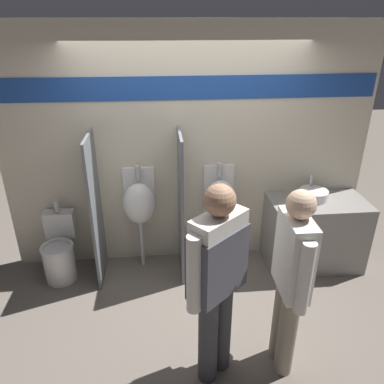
{
  "coord_description": "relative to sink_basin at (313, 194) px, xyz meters",
  "views": [
    {
      "loc": [
        -0.32,
        -3.34,
        2.71
      ],
      "look_at": [
        0.0,
        0.17,
        1.05
      ],
      "focal_mm": 35.0,
      "sensor_mm": 36.0,
      "label": 1
    }
  ],
  "objects": [
    {
      "name": "display_wall",
      "position": [
        -1.39,
        0.27,
        0.48
      ],
      "size": [
        4.08,
        0.07,
        2.7
      ],
      "color": "beige",
      "rests_on": "ground_plane"
    },
    {
      "name": "cell_phone",
      "position": [
        -0.28,
        -0.18,
        -0.05
      ],
      "size": [
        0.07,
        0.14,
        0.01
      ],
      "color": "black",
      "rests_on": "sink_counter"
    },
    {
      "name": "divider_near_counter",
      "position": [
        -2.42,
        -0.05,
        -0.06
      ],
      "size": [
        0.03,
        0.59,
        1.66
      ],
      "color": "slate",
      "rests_on": "ground_plane"
    },
    {
      "name": "toilet",
      "position": [
        -2.88,
        -0.05,
        -0.57
      ],
      "size": [
        0.36,
        0.52,
        0.87
      ],
      "color": "white",
      "rests_on": "ground_plane"
    },
    {
      "name": "urinal_near_counter",
      "position": [
        -1.96,
        0.09,
        -0.07
      ],
      "size": [
        0.37,
        0.32,
        1.23
      ],
      "color": "silver",
      "rests_on": "ground_plane"
    },
    {
      "name": "urinal_far",
      "position": [
        -1.05,
        0.09,
        -0.07
      ],
      "size": [
        0.37,
        0.32,
        1.23
      ],
      "color": "silver",
      "rests_on": "ground_plane"
    },
    {
      "name": "person_with_lanyard",
      "position": [
        -0.75,
        -1.44,
        0.02
      ],
      "size": [
        0.22,
        0.57,
        1.64
      ],
      "rotation": [
        0.0,
        0.0,
        1.55
      ],
      "color": "gray",
      "rests_on": "ground_plane"
    },
    {
      "name": "ground_plane",
      "position": [
        -1.39,
        -0.33,
        -0.89
      ],
      "size": [
        16.0,
        16.0,
        0.0
      ],
      "primitive_type": "plane",
      "color": "#70665B"
    },
    {
      "name": "sink_counter",
      "position": [
        0.05,
        -0.06,
        -0.47
      ],
      "size": [
        1.09,
        0.61,
        0.83
      ],
      "color": "gray",
      "rests_on": "ground_plane"
    },
    {
      "name": "person_in_vest",
      "position": [
        -1.33,
        -1.47,
        0.11
      ],
      "size": [
        0.49,
        0.46,
        1.72
      ],
      "rotation": [
        0.0,
        0.0,
        0.71
      ],
      "color": "#3D3D42",
      "rests_on": "ground_plane"
    },
    {
      "name": "sink_basin",
      "position": [
        0.0,
        0.0,
        0.0
      ],
      "size": [
        0.32,
        0.32,
        0.25
      ],
      "color": "white",
      "rests_on": "sink_counter"
    },
    {
      "name": "divider_mid",
      "position": [
        -1.51,
        -0.05,
        -0.06
      ],
      "size": [
        0.03,
        0.59,
        1.66
      ],
      "color": "slate",
      "rests_on": "ground_plane"
    }
  ]
}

